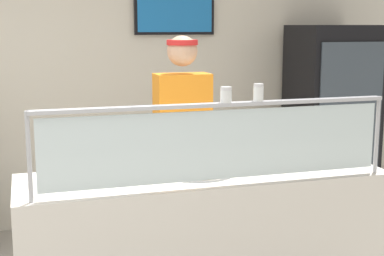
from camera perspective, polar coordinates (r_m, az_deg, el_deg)
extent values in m
cube|color=beige|center=(5.25, -5.73, 5.15)|extent=(6.60, 0.08, 2.70)
cube|color=black|center=(5.25, -1.79, 11.78)|extent=(0.75, 0.04, 0.42)
cube|color=#1966B2|center=(5.23, -1.73, 11.79)|extent=(0.70, 0.01, 0.37)
cube|color=silver|center=(3.52, 1.19, -12.18)|extent=(2.20, 0.66, 0.95)
cylinder|color=#B2B5BC|center=(2.89, -16.27, -2.88)|extent=(0.02, 0.02, 0.47)
cylinder|color=#B2B5BC|center=(3.52, 18.32, -0.65)|extent=(0.02, 0.02, 0.47)
cube|color=silver|center=(3.06, 2.79, -1.73)|extent=(1.94, 0.01, 0.39)
cube|color=#B2B5BC|center=(3.03, 2.83, 2.39)|extent=(2.00, 0.06, 0.02)
cylinder|color=#9EA0A8|center=(3.40, 0.51, -4.43)|extent=(0.48, 0.48, 0.01)
cylinder|color=tan|center=(3.40, 0.51, -4.18)|extent=(0.46, 0.46, 0.02)
cylinder|color=gold|center=(3.39, 0.51, -3.99)|extent=(0.40, 0.40, 0.01)
cube|color=#ADAFB7|center=(3.38, 1.21, -3.92)|extent=(0.09, 0.28, 0.01)
cylinder|color=white|center=(3.03, 3.48, 3.24)|extent=(0.06, 0.06, 0.07)
cylinder|color=white|center=(3.03, 3.47, 3.05)|extent=(0.05, 0.05, 0.04)
cylinder|color=silver|center=(3.03, 3.49, 4.05)|extent=(0.06, 0.06, 0.02)
cylinder|color=white|center=(3.10, 6.78, 3.46)|extent=(0.06, 0.06, 0.08)
cylinder|color=red|center=(3.10, 6.78, 3.24)|extent=(0.05, 0.05, 0.05)
cylinder|color=silver|center=(3.10, 6.80, 4.35)|extent=(0.05, 0.05, 0.02)
cylinder|color=#23232D|center=(4.06, -2.46, -9.06)|extent=(0.13, 0.13, 0.95)
cylinder|color=#23232D|center=(4.11, 0.54, -8.77)|extent=(0.13, 0.13, 0.95)
cube|color=orange|center=(3.90, -0.98, 1.54)|extent=(0.38, 0.21, 0.55)
sphere|color=tan|center=(3.86, -1.00, 7.86)|extent=(0.21, 0.21, 0.21)
cylinder|color=red|center=(3.86, -1.00, 8.72)|extent=(0.21, 0.21, 0.04)
cylinder|color=tan|center=(3.76, 2.58, -0.26)|extent=(0.08, 0.34, 0.08)
cube|color=black|center=(5.55, 13.94, 0.64)|extent=(0.74, 0.64, 1.83)
cube|color=#38424C|center=(5.26, 15.79, 0.45)|extent=(0.64, 0.02, 1.46)
cylinder|color=blue|center=(5.24, 13.25, 1.13)|extent=(0.06, 0.06, 0.20)
cylinder|color=red|center=(5.31, 14.55, 1.19)|extent=(0.06, 0.06, 0.20)
cylinder|color=red|center=(5.38, 15.82, 1.25)|extent=(0.06, 0.06, 0.20)
cylinder|color=green|center=(5.46, 17.05, 1.31)|extent=(0.06, 0.06, 0.20)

